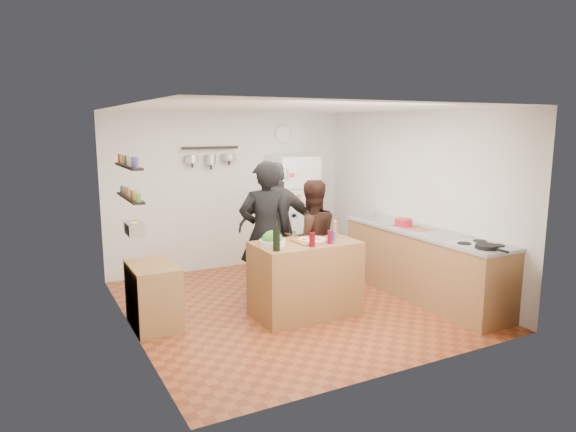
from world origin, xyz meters
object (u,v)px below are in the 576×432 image
person_center (311,241)px  fridge (292,211)px  salt_canister (332,237)px  red_bowl (403,222)px  salad_bowl (272,242)px  prep_island (305,279)px  person_back (277,227)px  counter_run (422,264)px  wall_clock (283,134)px  pepper_mill (335,231)px  wine_bottle (276,240)px  skillet (487,247)px  person_left (265,233)px  side_table (154,295)px

person_center → fridge: (0.64, 1.70, 0.10)m
salt_canister → red_bowl: bearing=12.9°
salad_bowl → fridge: 2.51m
prep_island → person_back: (0.11, 1.00, 0.45)m
counter_run → wall_clock: (-0.75, 2.63, 1.70)m
pepper_mill → person_center: (-0.12, 0.39, -0.20)m
salt_canister → wall_clock: (0.67, 2.59, 1.18)m
wine_bottle → fridge: 2.78m
person_back → counter_run: 2.03m
prep_island → wall_clock: size_ratio=4.17×
salt_canister → counter_run: size_ratio=0.05×
prep_island → wine_bottle: 0.80m
prep_island → skillet: bearing=-38.4°
salad_bowl → person_center: (0.75, 0.39, -0.14)m
salt_canister → person_center: 0.58m
prep_island → person_left: person_left is taller
fridge → side_table: fridge is taller
salad_bowl → counter_run: bearing=-5.7°
pepper_mill → red_bowl: 1.23m
pepper_mill → counter_run: (1.27, -0.21, -0.55)m
person_center → wall_clock: wall_clock is taller
wine_bottle → wall_clock: bearing=61.3°
person_left → side_table: person_left is taller
person_back → wall_clock: 2.11m
salad_bowl → side_table: (-1.30, 0.47, -0.58)m
wine_bottle → person_back: (0.61, 1.22, -0.13)m
red_bowl → wine_bottle: bearing=-169.2°
salad_bowl → fridge: bearing=56.4°
wine_bottle → skillet: (2.12, -1.06, -0.09)m
salad_bowl → skillet: (2.04, -1.33, 0.00)m
salad_bowl → person_back: size_ratio=0.17×
pepper_mill → fridge: bearing=76.0°
wine_bottle → person_back: person_back is taller
prep_island → fridge: bearing=65.6°
salt_canister → fridge: (0.67, 2.26, -0.07)m
person_center → person_left: bearing=-5.5°
salt_canister → person_left: 0.91m
pepper_mill → side_table: size_ratio=0.22×
prep_island → person_center: 0.65m
wine_bottle → fridge: size_ratio=0.14×
wine_bottle → counter_run: size_ratio=0.09×
skillet → side_table: skillet is taller
person_back → wall_clock: (0.85, 1.47, 1.25)m
pepper_mill → prep_island: bearing=-173.7°
counter_run → side_table: (-3.44, 0.68, -0.09)m
salt_canister → person_left: person_left is taller
salt_canister → fridge: 2.36m
wine_bottle → person_left: bearing=73.0°
wall_clock → salad_bowl: bearing=-119.9°
salad_bowl → red_bowl: (2.09, 0.14, 0.03)m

